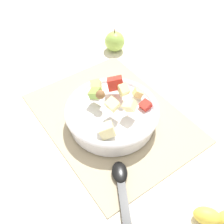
{
  "coord_description": "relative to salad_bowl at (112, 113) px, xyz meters",
  "views": [
    {
      "loc": [
        0.41,
        -0.29,
        0.56
      ],
      "look_at": [
        0.02,
        -0.01,
        0.04
      ],
      "focal_mm": 43.36,
      "sensor_mm": 36.0,
      "label": 1
    }
  ],
  "objects": [
    {
      "name": "salad_bowl",
      "position": [
        0.0,
        0.0,
        0.0
      ],
      "size": [
        0.25,
        0.25,
        0.11
      ],
      "color": "white",
      "rests_on": "placemat"
    },
    {
      "name": "ground_plane",
      "position": [
        -0.02,
        0.01,
        -0.04
      ],
      "size": [
        2.4,
        2.4,
        0.0
      ],
      "primitive_type": "plane",
      "color": "silver"
    },
    {
      "name": "placemat",
      "position": [
        -0.02,
        0.01,
        -0.04
      ],
      "size": [
        0.45,
        0.34,
        0.01
      ],
      "primitive_type": "cube",
      "color": "tan",
      "rests_on": "ground_plane"
    },
    {
      "name": "whole_apple",
      "position": [
        -0.28,
        0.21,
        -0.0
      ],
      "size": [
        0.07,
        0.07,
        0.08
      ],
      "color": "#9EC656",
      "rests_on": "ground_plane"
    },
    {
      "name": "serving_spoon",
      "position": [
        0.18,
        -0.1,
        -0.03
      ],
      "size": [
        0.2,
        0.12,
        0.01
      ],
      "color": "black",
      "rests_on": "placemat"
    }
  ]
}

